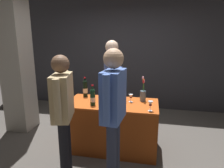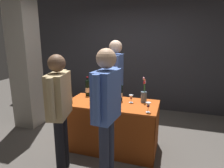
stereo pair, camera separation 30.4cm
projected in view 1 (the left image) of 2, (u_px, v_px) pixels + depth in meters
name	position (u px, v px, depth m)	size (l,w,h in m)	color
ground_plane	(112.00, 147.00, 3.30)	(12.00, 12.00, 0.00)	#514C47
back_partition	(129.00, 51.00, 4.95)	(7.10, 0.12, 2.90)	#2D2D33
concrete_pillar	(15.00, 47.00, 3.64)	(0.45, 0.45, 3.22)	gray
tasting_table	(112.00, 117.00, 3.17)	(1.43, 0.71, 0.78)	#B74C19
featured_wine_bottle	(85.00, 88.00, 3.40)	(0.08, 0.08, 0.34)	black
display_bottle_0	(120.00, 92.00, 3.17)	(0.07, 0.07, 0.35)	black
display_bottle_1	(93.00, 97.00, 2.97)	(0.08, 0.08, 0.32)	black
display_bottle_2	(69.00, 97.00, 2.97)	(0.08, 0.08, 0.29)	black
display_bottle_3	(102.00, 93.00, 3.08)	(0.07, 0.07, 0.36)	#192333
wine_glass_near_vendor	(150.00, 104.00, 2.74)	(0.07, 0.07, 0.14)	silver
wine_glass_mid	(131.00, 97.00, 3.13)	(0.07, 0.07, 0.13)	silver
wine_glass_near_taster	(108.00, 97.00, 3.02)	(0.08, 0.08, 0.14)	silver
flower_vase	(143.00, 94.00, 3.16)	(0.09, 0.10, 0.41)	slate
vendor_presenter	(112.00, 78.00, 3.69)	(0.24, 0.60, 1.73)	#2D3347
taster_foreground_right	(63.00, 106.00, 2.46)	(0.31, 0.59, 1.59)	black
taster_foreground_left	(113.00, 106.00, 2.31)	(0.25, 0.59, 1.67)	#2D3347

